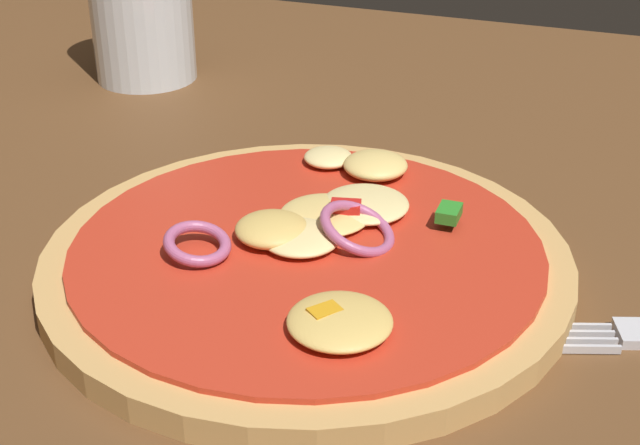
# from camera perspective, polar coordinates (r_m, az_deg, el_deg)

# --- Properties ---
(dining_table) EXTENTS (1.40, 0.97, 0.04)m
(dining_table) POSITION_cam_1_polar(r_m,az_deg,el_deg) (0.47, 3.75, -5.94)
(dining_table) COLOR brown
(dining_table) RESTS_ON ground
(pizza) EXTENTS (0.27, 0.27, 0.03)m
(pizza) POSITION_cam_1_polar(r_m,az_deg,el_deg) (0.47, -0.71, -2.15)
(pizza) COLOR tan
(pizza) RESTS_ON dining_table
(beer_glass) EXTENTS (0.08, 0.08, 0.13)m
(beer_glass) POSITION_cam_1_polar(r_m,az_deg,el_deg) (0.74, -11.11, 13.17)
(beer_glass) COLOR silver
(beer_glass) RESTS_ON dining_table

